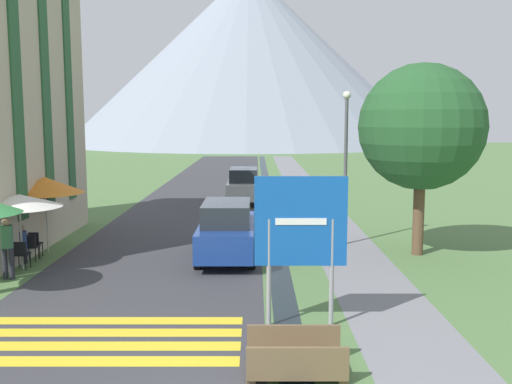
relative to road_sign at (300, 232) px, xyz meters
The scene contains 19 objects.
ground_plane 16.03m from the road_sign, 95.23° to the left, with size 160.00×160.00×0.00m, color #517542.
road 26.22m from the road_sign, 98.69° to the left, with size 6.40×60.00×0.01m.
footpath 26.01m from the road_sign, 85.24° to the left, with size 2.20×60.00×0.01m.
drainage_channel 25.92m from the road_sign, 90.55° to the left, with size 0.60×60.00×0.00m.
crosswalk_marking 4.51m from the road_sign, 169.03° to the right, with size 5.44×2.54×0.01m.
mountain_distant 93.09m from the road_sign, 91.39° to the left, with size 64.51×64.51×30.63m.
road_sign is the anchor object (origin of this frame).
footbridge 2.88m from the road_sign, 96.39° to the right, with size 1.70×1.10×0.65m.
parked_car_near 6.34m from the road_sign, 107.25° to the left, with size 1.80×4.44×1.82m.
parked_car_far 18.30m from the road_sign, 94.98° to the left, with size 1.76×4.35×1.82m.
cafe_chair_far_left 9.75m from the road_sign, 144.97° to the left, with size 0.40×0.40×0.85m.
cafe_chair_middle 9.14m from the road_sign, 149.81° to the left, with size 0.40×0.40×0.85m.
cafe_chair_far_right 10.05m from the road_sign, 143.22° to the left, with size 0.40×0.40×0.85m.
cafe_umbrella_middle_white 9.02m from the road_sign, 149.45° to the left, with size 2.42×2.42×2.22m.
cafe_umbrella_rear_orange 10.51m from the road_sign, 138.61° to the left, with size 2.50×2.50×2.48m.
person_standing_terrace 8.59m from the road_sign, 155.20° to the left, with size 0.32×0.32×1.71m.
person_seated_far 9.76m from the road_sign, 146.66° to the left, with size 0.32×0.32×1.20m.
streetlamp 8.34m from the road_sign, 74.81° to the left, with size 0.28×0.28×5.32m.
tree_by_path 8.04m from the road_sign, 56.24° to the left, with size 4.01×4.01×6.14m.
Camera 1 is at (0.51, -7.52, 4.37)m, focal length 40.00 mm.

